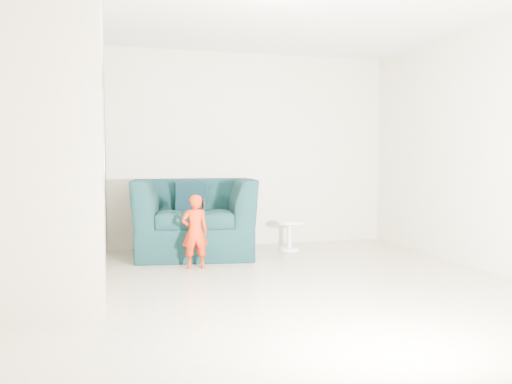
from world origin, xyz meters
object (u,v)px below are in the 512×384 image
(side_table, at_px, (289,230))
(staircase, at_px, (47,190))
(toddler, at_px, (195,232))
(armchair, at_px, (195,217))

(side_table, distance_m, staircase, 3.35)
(toddler, height_order, side_table, toddler)
(armchair, bearing_deg, staircase, -126.84)
(side_table, bearing_deg, armchair, -179.75)
(side_table, bearing_deg, staircase, -151.10)
(side_table, xyz_separation_m, staircase, (-2.87, -1.59, 0.68))
(armchair, relative_size, side_table, 3.75)
(armchair, bearing_deg, toddler, -90.34)
(toddler, bearing_deg, side_table, -150.24)
(toddler, relative_size, staircase, 0.23)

